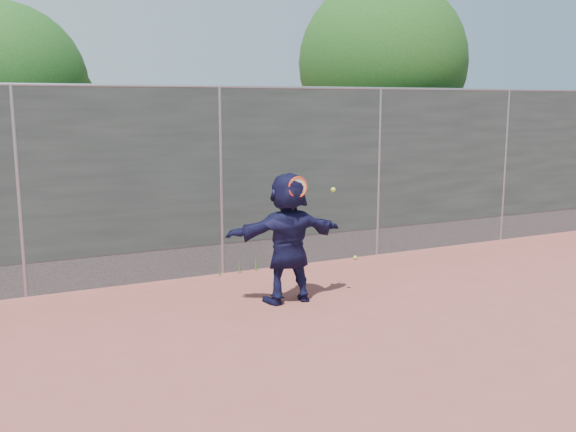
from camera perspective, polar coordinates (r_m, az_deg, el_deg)
name	(u,v)px	position (r m, az deg, el deg)	size (l,w,h in m)	color
ground	(326,345)	(7.57, 3.42, -11.33)	(80.00, 80.00, 0.00)	#9E4C42
player	(288,238)	(8.88, 0.00, -1.93)	(1.69, 0.54, 1.83)	#141437
ball_ground	(355,258)	(11.51, 6.00, -3.69)	(0.07, 0.07, 0.07)	#AFDF31
fence	(221,177)	(10.31, -5.98, 3.46)	(20.00, 0.06, 3.03)	#38423D
swing_action	(301,189)	(8.63, 1.18, 2.44)	(0.70, 0.16, 0.51)	#F13E16
tree_right	(388,68)	(14.43, 8.88, 12.85)	(3.78, 3.60, 5.39)	#382314
tree_left	(12,92)	(12.71, -23.35, 10.07)	(3.15, 3.00, 4.53)	#382314
weed_clump	(242,265)	(10.57, -4.12, -4.34)	(0.68, 0.07, 0.30)	#387226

